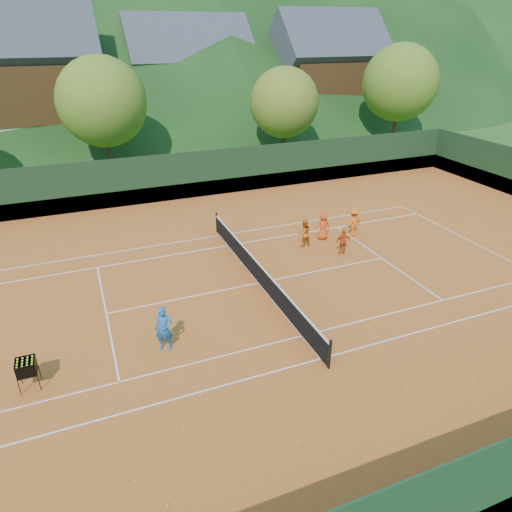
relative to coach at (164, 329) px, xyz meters
name	(u,v)px	position (x,y,z in m)	size (l,w,h in m)	color
ground	(259,283)	(4.70, 3.00, -0.84)	(400.00, 400.00, 0.00)	#294E18
clay_court	(259,283)	(4.70, 3.00, -0.83)	(40.00, 24.00, 0.02)	#B4531D
coach	(164,329)	(0.00, 0.00, 0.00)	(0.60, 0.39, 1.64)	#1B5FB2
student_a	(304,233)	(8.23, 5.65, -0.11)	(0.69, 0.54, 1.43)	#D26012
student_b	(343,242)	(9.57, 4.13, -0.17)	(0.76, 0.32, 1.29)	#D14C12
student_c	(323,226)	(9.55, 6.05, -0.10)	(0.70, 0.46, 1.43)	#E04C13
student_d	(353,222)	(11.18, 5.75, -0.02)	(1.03, 0.59, 1.59)	orange
tennis_ball_0	(367,326)	(7.18, -1.53, -0.79)	(0.07, 0.07, 0.07)	#B8D723
tennis_ball_1	(168,506)	(-1.18, -5.80, -0.79)	(0.07, 0.07, 0.07)	#B8D723
tennis_ball_2	(416,284)	(10.93, 0.30, -0.79)	(0.07, 0.07, 0.07)	#B8D723
tennis_ball_3	(507,352)	(10.71, -4.59, -0.79)	(0.07, 0.07, 0.07)	#B8D723
tennis_ball_5	(422,361)	(7.74, -3.87, -0.79)	(0.07, 0.07, 0.07)	#B8D723
tennis_ball_6	(191,364)	(0.57, -1.17, -0.79)	(0.07, 0.07, 0.07)	#B8D723
tennis_ball_7	(115,329)	(-1.53, 1.76, -0.79)	(0.07, 0.07, 0.07)	#B8D723
tennis_ball_8	(407,386)	(6.47, -4.67, -0.79)	(0.07, 0.07, 0.07)	#B8D723
tennis_ball_9	(318,285)	(6.96, 1.78, -0.79)	(0.07, 0.07, 0.07)	#B8D723
tennis_ball_10	(136,481)	(-1.76, -4.88, -0.79)	(0.07, 0.07, 0.07)	#B8D723
tennis_ball_11	(91,341)	(-2.37, 1.35, -0.79)	(0.07, 0.07, 0.07)	#B8D723
tennis_ball_12	(184,427)	(-0.28, -3.66, -0.79)	(0.07, 0.07, 0.07)	#B8D723
tennis_ball_13	(473,381)	(8.55, -5.26, -0.79)	(0.07, 0.07, 0.07)	#B8D723
tennis_ball_14	(216,333)	(1.85, 0.18, -0.79)	(0.07, 0.07, 0.07)	#B8D723
tennis_ball_15	(368,295)	(8.45, 0.31, -0.79)	(0.07, 0.07, 0.07)	#B8D723
tennis_ball_16	(375,321)	(7.63, -1.35, -0.79)	(0.07, 0.07, 0.07)	#B8D723
tennis_ball_18	(299,441)	(2.46, -5.27, -0.79)	(0.07, 0.07, 0.07)	#B8D723
tennis_ball_19	(215,305)	(2.40, 1.96, -0.79)	(0.07, 0.07, 0.07)	#B8D723
tennis_ball_20	(398,296)	(9.60, -0.20, -0.79)	(0.07, 0.07, 0.07)	#B8D723
tennis_ball_21	(242,338)	(2.63, -0.49, -0.79)	(0.07, 0.07, 0.07)	#B8D723
court_lines	(259,283)	(4.70, 3.00, -0.82)	(23.83, 11.03, 0.00)	white
tennis_net	(259,273)	(4.70, 3.00, -0.32)	(0.10, 12.07, 1.10)	black
perimeter_fence	(259,257)	(4.70, 3.00, 0.43)	(40.40, 24.24, 3.00)	black
ball_hopper	(26,368)	(-4.24, -0.31, -0.07)	(0.57, 0.57, 1.00)	black
chalet_left	(17,85)	(-5.30, 33.00, 4.81)	(13.80, 9.93, 12.92)	beige
chalet_mid	(189,81)	(10.70, 37.00, 4.15)	(12.65, 8.82, 11.45)	beige
chalet_right	(325,77)	(24.70, 33.00, 4.42)	(11.50, 8.82, 11.91)	beige
tree_b	(102,102)	(0.70, 23.00, 4.36)	(6.40, 6.40, 8.40)	#3C2718
tree_c	(284,103)	(14.70, 22.00, 3.70)	(5.60, 5.60, 7.35)	#3D2918
tree_d	(400,83)	(26.70, 23.00, 4.68)	(6.80, 6.80, 8.93)	#402919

